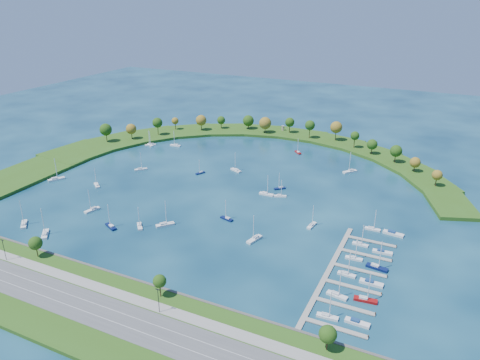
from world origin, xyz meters
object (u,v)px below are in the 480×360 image
at_px(moored_boat_17, 175,145).
at_px(docked_boat_3, 365,299).
at_px(moored_boat_4, 165,224).
at_px(docked_boat_9, 382,252).
at_px(harbor_tower, 283,128).
at_px(docked_boat_4, 347,274).
at_px(moored_boat_2, 24,224).
at_px(docked_boat_0, 327,316).
at_px(moored_boat_0, 280,195).
at_px(docked_boat_1, 357,322).
at_px(docked_boat_10, 373,228).
at_px(moored_boat_6, 227,218).
at_px(moored_boat_10, 280,188).
at_px(moored_boat_18, 236,170).
at_px(moored_boat_8, 266,194).
at_px(moored_boat_12, 141,169).
at_px(docked_boat_8, 360,244).
at_px(moored_boat_15, 312,225).
at_px(docked_boat_7, 377,267).
at_px(docked_boat_2, 337,295).
at_px(moored_boat_9, 255,239).
at_px(moored_boat_7, 150,145).
at_px(moored_boat_19, 200,172).
at_px(moored_boat_1, 350,171).
at_px(dock_system, 345,276).
at_px(moored_boat_14, 140,226).
at_px(moored_boat_5, 56,179).
at_px(docked_boat_6, 354,258).
at_px(moored_boat_21, 298,152).
at_px(moored_boat_20, 111,226).

height_order(moored_boat_17, docked_boat_3, docked_boat_3).
relative_size(moored_boat_4, docked_boat_9, 1.54).
distance_m(harbor_tower, docked_boat_4, 205.53).
relative_size(moored_boat_2, docked_boat_0, 1.15).
xyz_separation_m(moored_boat_0, moored_boat_17, (-104.91, 51.71, 0.04)).
height_order(moored_boat_17, docked_boat_1, moored_boat_17).
bearing_deg(docked_boat_9, docked_boat_10, 108.02).
height_order(moored_boat_0, docked_boat_4, docked_boat_4).
xyz_separation_m(moored_boat_6, docked_boat_4, (67.81, -22.86, 0.01)).
distance_m(moored_boat_10, moored_boat_18, 39.37).
height_order(moored_boat_8, docked_boat_10, moored_boat_8).
distance_m(moored_boat_12, docked_boat_8, 154.81).
xyz_separation_m(moored_boat_0, moored_boat_18, (-40.56, 25.22, 0.06)).
bearing_deg(moored_boat_15, docked_boat_7, -116.74).
height_order(docked_boat_2, docked_boat_4, docked_boat_2).
bearing_deg(moored_boat_9, docked_boat_0, 64.77).
height_order(moored_boat_7, docked_boat_3, docked_boat_3).
distance_m(moored_boat_12, docked_boat_4, 162.81).
xyz_separation_m(docked_boat_2, docked_boat_8, (0.02, 42.65, -0.04)).
xyz_separation_m(moored_boat_19, docked_boat_8, (112.49, -45.45, 0.03)).
bearing_deg(docked_boat_9, moored_boat_6, 177.18).
xyz_separation_m(moored_boat_1, moored_boat_9, (-20.81, -106.65, -0.02)).
distance_m(moored_boat_19, docked_boat_7, 137.65).
distance_m(moored_boat_2, moored_boat_15, 145.33).
bearing_deg(docked_boat_9, docked_boat_2, -108.50).
relative_size(moored_boat_4, moored_boat_6, 1.26).
relative_size(dock_system, moored_boat_14, 7.18).
xyz_separation_m(moored_boat_6, moored_boat_19, (-44.68, 49.53, -0.03)).
bearing_deg(moored_boat_17, moored_boat_14, 109.01).
height_order(moored_boat_12, docked_boat_8, moored_boat_12).
bearing_deg(moored_boat_0, moored_boat_4, -147.81).
distance_m(moored_boat_10, moored_boat_17, 108.96).
height_order(harbor_tower, dock_system, harbor_tower).
height_order(moored_boat_0, moored_boat_15, moored_boat_15).
distance_m(harbor_tower, moored_boat_8, 126.45).
relative_size(moored_boat_0, moored_boat_5, 0.73).
bearing_deg(moored_boat_8, moored_boat_1, 58.22).
bearing_deg(moored_boat_8, docked_boat_2, -50.55).
height_order(moored_boat_0, moored_boat_7, moored_boat_7).
relative_size(docked_boat_3, docked_boat_6, 1.17).
bearing_deg(dock_system, docked_boat_3, -50.39).
bearing_deg(moored_boat_0, dock_system, -72.70).
bearing_deg(moored_boat_0, moored_boat_10, 88.31).
xyz_separation_m(moored_boat_8, moored_boat_21, (-7.34, 77.89, -0.05)).
height_order(harbor_tower, moored_boat_20, moored_boat_20).
xyz_separation_m(moored_boat_12, docked_boat_6, (151.08, -47.15, -0.02)).
bearing_deg(docked_boat_10, docked_boat_3, -83.22).
xyz_separation_m(docked_boat_4, docked_boat_9, (10.44, 24.26, -0.23)).
bearing_deg(docked_boat_4, moored_boat_0, 132.91).
xyz_separation_m(moored_boat_12, docked_boat_2, (151.07, -76.39, 0.01)).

